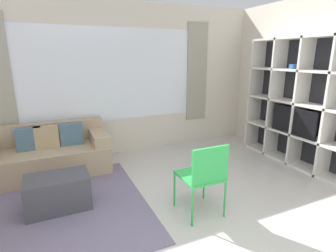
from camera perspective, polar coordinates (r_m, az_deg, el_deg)
The scene contains 7 objects.
wall_back at distance 4.80m, azimuth -12.31°, elevation 9.70°, with size 6.85×0.11×2.70m.
wall_right at distance 4.91m, azimuth 28.30°, elevation 8.30°, with size 0.07×4.55×2.70m, color beige.
area_rug at distance 3.54m, azimuth -30.62°, elevation -17.27°, with size 2.95×2.18×0.01m, color slate.
shelving_unit at distance 4.76m, azimuth 27.14°, elevation 4.28°, with size 0.35×2.10×2.07m.
couch_main at distance 4.46m, azimuth -24.49°, elevation -5.72°, with size 1.76×0.83×0.76m.
ottoman at distance 3.45m, azimuth -22.78°, elevation -13.20°, with size 0.71×0.44×0.42m.
folding_chair at distance 2.96m, azimuth 7.78°, elevation -10.23°, with size 0.44×0.46×0.86m.
Camera 1 is at (-1.03, -1.29, 1.77)m, focal length 28.00 mm.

